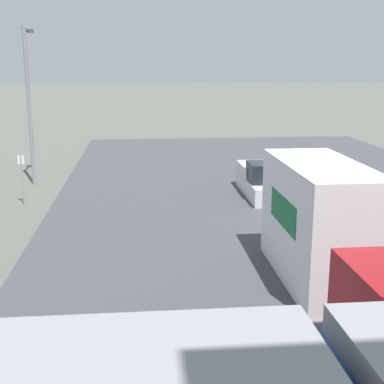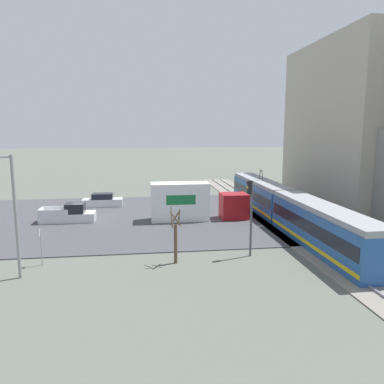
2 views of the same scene
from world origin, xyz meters
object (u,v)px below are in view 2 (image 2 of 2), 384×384
(box_truck, at_px, (193,203))
(light_rail_tram, at_px, (285,208))
(street_lamp_near_crossing, at_px, (11,208))
(no_parking_sign, at_px, (41,244))
(sedan_car_0, at_px, (103,201))
(pickup_truck, at_px, (69,215))
(street_tree, at_px, (176,238))
(traffic_light_pole, at_px, (250,208))

(box_truck, bearing_deg, light_rail_tram, 70.04)
(light_rail_tram, distance_m, street_lamp_near_crossing, 23.84)
(light_rail_tram, bearing_deg, box_truck, -109.96)
(street_lamp_near_crossing, bearing_deg, no_parking_sign, 154.91)
(sedan_car_0, xyz_separation_m, no_parking_sign, (19.39, -2.14, 0.77))
(street_lamp_near_crossing, height_order, no_parking_sign, street_lamp_near_crossing)
(pickup_truck, bearing_deg, no_parking_sign, 1.95)
(sedan_car_0, bearing_deg, box_truck, 50.32)
(light_rail_tram, distance_m, box_truck, 8.99)
(light_rail_tram, relative_size, pickup_truck, 5.61)
(sedan_car_0, height_order, no_parking_sign, no_parking_sign)
(light_rail_tram, xyz_separation_m, box_truck, (-3.07, -8.45, 0.12))
(sedan_car_0, relative_size, street_lamp_near_crossing, 0.61)
(light_rail_tram, relative_size, street_lamp_near_crossing, 3.89)
(street_tree, distance_m, no_parking_sign, 9.02)
(sedan_car_0, height_order, traffic_light_pole, traffic_light_pole)
(box_truck, xyz_separation_m, street_lamp_near_crossing, (13.42, -12.85, 2.59))
(sedan_car_0, bearing_deg, pickup_truck, -19.30)
(box_truck, distance_m, street_lamp_near_crossing, 18.76)
(traffic_light_pole, height_order, no_parking_sign, traffic_light_pole)
(traffic_light_pole, bearing_deg, street_tree, -82.03)
(sedan_car_0, distance_m, traffic_light_pole, 23.15)
(light_rail_tram, relative_size, traffic_light_pole, 5.36)
(box_truck, height_order, street_lamp_near_crossing, street_lamp_near_crossing)
(light_rail_tram, xyz_separation_m, sedan_car_0, (-11.14, -18.18, -0.97))
(traffic_light_pole, height_order, street_tree, traffic_light_pole)
(sedan_car_0, xyz_separation_m, street_tree, (20.19, 6.84, 1.04))
(pickup_truck, relative_size, traffic_light_pole, 0.96)
(street_tree, height_order, no_parking_sign, street_tree)
(box_truck, bearing_deg, street_lamp_near_crossing, -43.74)
(sedan_car_0, xyz_separation_m, traffic_light_pole, (19.43, 12.26, 2.83))
(pickup_truck, height_order, traffic_light_pole, traffic_light_pole)
(traffic_light_pole, bearing_deg, no_parking_sign, -90.13)
(light_rail_tram, bearing_deg, no_parking_sign, -67.89)
(light_rail_tram, distance_m, pickup_truck, 21.10)
(street_tree, xyz_separation_m, street_lamp_near_crossing, (1.31, -9.96, 2.65))
(pickup_truck, bearing_deg, box_truck, 86.33)
(traffic_light_pole, distance_m, street_lamp_near_crossing, 15.55)
(no_parking_sign, bearing_deg, box_truck, 133.66)
(box_truck, height_order, street_tree, street_tree)
(box_truck, height_order, sedan_car_0, box_truck)
(light_rail_tram, bearing_deg, sedan_car_0, -121.50)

